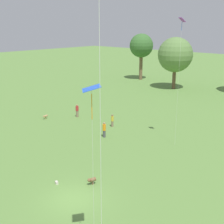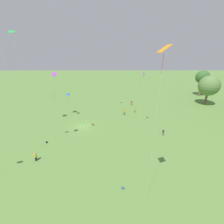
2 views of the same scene
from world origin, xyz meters
The scene contains 11 objects.
ground_plane centered at (0.00, 0.00, 0.00)m, with size 240.00×240.00×0.00m, color #5B843D.
tree_0 centered at (-28.02, 44.87, 7.73)m, with size 5.39×5.39×10.54m.
tree_1 centered at (-16.50, 40.71, 6.76)m, with size 6.83×6.83×10.20m.
person_1 centered at (-7.46, 11.09, 0.91)m, with size 0.52×0.52×1.81m.
person_2 centered at (-15.88, 14.41, 0.90)m, with size 0.58×0.58×1.82m.
person_5 centered at (-9.35, 14.56, 0.81)m, with size 0.42×0.42×1.61m.
kite_3 centered at (6.03, -3.70, 9.43)m, with size 1.20×1.20×9.95m.
kite_9 centered at (-0.10, 14.43, 12.04)m, with size 0.83×0.79×13.23m.
dog_0 centered at (-18.44, 10.79, 0.39)m, with size 0.41×0.85×0.55m.
dog_1 centered at (-0.56, 2.44, 0.42)m, with size 0.43×0.73×0.61m.
picnic_bag_2 centered at (-2.75, 0.56, 0.12)m, with size 0.35×0.28×0.24m.
Camera 1 is at (16.05, -13.28, 12.62)m, focal length 50.00 mm.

